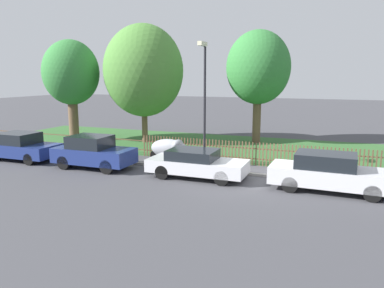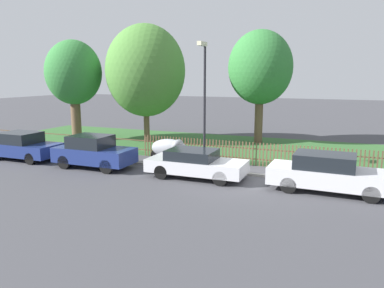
{
  "view_description": "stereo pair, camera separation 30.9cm",
  "coord_description": "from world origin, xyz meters",
  "px_view_note": "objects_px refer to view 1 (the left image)",
  "views": [
    {
      "loc": [
        3.02,
        -15.62,
        4.29
      ],
      "look_at": [
        -3.42,
        0.71,
        1.1
      ],
      "focal_mm": 35.0,
      "sensor_mm": 36.0,
      "label": 1
    },
    {
      "loc": [
        3.31,
        -15.51,
        4.29
      ],
      "look_at": [
        -3.42,
        0.71,
        1.1
      ],
      "focal_mm": 35.0,
      "sensor_mm": 36.0,
      "label": 2
    }
  ],
  "objects_px": {
    "tree_mid_park": "(258,68)",
    "street_lamp": "(204,91)",
    "parked_car_silver_hatchback": "(21,146)",
    "parked_car_black_saloon": "(93,152)",
    "parked_car_red_compact": "(330,173)",
    "tree_nearest_kerb": "(71,73)",
    "parked_car_navy_estate": "(196,163)",
    "tree_behind_motorcycle": "(144,71)",
    "covered_motorcycle": "(170,148)"
  },
  "relations": [
    {
      "from": "tree_mid_park",
      "to": "street_lamp",
      "type": "relative_size",
      "value": 1.24
    },
    {
      "from": "tree_mid_park",
      "to": "street_lamp",
      "type": "distance_m",
      "value": 8.02
    },
    {
      "from": "street_lamp",
      "to": "parked_car_silver_hatchback",
      "type": "bearing_deg",
      "value": -169.51
    },
    {
      "from": "parked_car_black_saloon",
      "to": "parked_car_red_compact",
      "type": "height_order",
      "value": "parked_car_black_saloon"
    },
    {
      "from": "parked_car_black_saloon",
      "to": "tree_nearest_kerb",
      "type": "bearing_deg",
      "value": 134.17
    },
    {
      "from": "parked_car_navy_estate",
      "to": "street_lamp",
      "type": "bearing_deg",
      "value": 98.27
    },
    {
      "from": "parked_car_silver_hatchback",
      "to": "parked_car_black_saloon",
      "type": "height_order",
      "value": "parked_car_black_saloon"
    },
    {
      "from": "parked_car_navy_estate",
      "to": "tree_nearest_kerb",
      "type": "xyz_separation_m",
      "value": [
        -10.92,
        5.65,
        3.83
      ]
    },
    {
      "from": "tree_mid_park",
      "to": "parked_car_black_saloon",
      "type": "bearing_deg",
      "value": -120.44
    },
    {
      "from": "tree_nearest_kerb",
      "to": "tree_mid_park",
      "type": "bearing_deg",
      "value": 18.67
    },
    {
      "from": "parked_car_navy_estate",
      "to": "tree_behind_motorcycle",
      "type": "bearing_deg",
      "value": 131.46
    },
    {
      "from": "parked_car_black_saloon",
      "to": "tree_nearest_kerb",
      "type": "xyz_separation_m",
      "value": [
        -5.78,
        5.83,
        3.7
      ]
    },
    {
      "from": "parked_car_silver_hatchback",
      "to": "tree_behind_motorcycle",
      "type": "xyz_separation_m",
      "value": [
        3.4,
        7.1,
        3.92
      ]
    },
    {
      "from": "parked_car_black_saloon",
      "to": "parked_car_navy_estate",
      "type": "xyz_separation_m",
      "value": [
        5.14,
        0.18,
        -0.14
      ]
    },
    {
      "from": "parked_car_silver_hatchback",
      "to": "tree_mid_park",
      "type": "distance_m",
      "value": 14.66
    },
    {
      "from": "parked_car_red_compact",
      "to": "street_lamp",
      "type": "height_order",
      "value": "street_lamp"
    },
    {
      "from": "covered_motorcycle",
      "to": "parked_car_black_saloon",
      "type": "bearing_deg",
      "value": -141.29
    },
    {
      "from": "parked_car_silver_hatchback",
      "to": "covered_motorcycle",
      "type": "xyz_separation_m",
      "value": [
        7.46,
        2.28,
        0.02
      ]
    },
    {
      "from": "parked_car_silver_hatchback",
      "to": "parked_car_red_compact",
      "type": "height_order",
      "value": "parked_car_red_compact"
    },
    {
      "from": "parked_car_black_saloon",
      "to": "tree_mid_park",
      "type": "bearing_deg",
      "value": 58.97
    },
    {
      "from": "parked_car_black_saloon",
      "to": "parked_car_navy_estate",
      "type": "relative_size",
      "value": 0.9
    },
    {
      "from": "tree_mid_park",
      "to": "street_lamp",
      "type": "xyz_separation_m",
      "value": [
        -0.83,
        -7.89,
        -1.17
      ]
    },
    {
      "from": "covered_motorcycle",
      "to": "street_lamp",
      "type": "bearing_deg",
      "value": -15.23
    },
    {
      "from": "parked_car_navy_estate",
      "to": "tree_mid_park",
      "type": "height_order",
      "value": "tree_mid_park"
    },
    {
      "from": "parked_car_navy_estate",
      "to": "tree_nearest_kerb",
      "type": "bearing_deg",
      "value": 152.14
    },
    {
      "from": "parked_car_black_saloon",
      "to": "covered_motorcycle",
      "type": "relative_size",
      "value": 1.81
    },
    {
      "from": "parked_car_navy_estate",
      "to": "tree_behind_motorcycle",
      "type": "xyz_separation_m",
      "value": [
        -6.29,
        7.0,
        4.0
      ]
    },
    {
      "from": "parked_car_red_compact",
      "to": "street_lamp",
      "type": "relative_size",
      "value": 0.78
    },
    {
      "from": "parked_car_silver_hatchback",
      "to": "tree_behind_motorcycle",
      "type": "distance_m",
      "value": 8.8
    },
    {
      "from": "covered_motorcycle",
      "to": "street_lamp",
      "type": "height_order",
      "value": "street_lamp"
    },
    {
      "from": "parked_car_silver_hatchback",
      "to": "parked_car_navy_estate",
      "type": "relative_size",
      "value": 0.94
    },
    {
      "from": "tree_behind_motorcycle",
      "to": "tree_mid_park",
      "type": "bearing_deg",
      "value": 20.28
    },
    {
      "from": "parked_car_navy_estate",
      "to": "parked_car_black_saloon",
      "type": "bearing_deg",
      "value": -178.5
    },
    {
      "from": "parked_car_navy_estate",
      "to": "tree_mid_park",
      "type": "xyz_separation_m",
      "value": [
        0.57,
        9.54,
        4.17
      ]
    },
    {
      "from": "parked_car_navy_estate",
      "to": "parked_car_red_compact",
      "type": "relative_size",
      "value": 0.93
    },
    {
      "from": "street_lamp",
      "to": "parked_car_navy_estate",
      "type": "bearing_deg",
      "value": -81.25
    },
    {
      "from": "parked_car_silver_hatchback",
      "to": "street_lamp",
      "type": "relative_size",
      "value": 0.68
    },
    {
      "from": "parked_car_black_saloon",
      "to": "tree_behind_motorcycle",
      "type": "relative_size",
      "value": 0.5
    },
    {
      "from": "parked_car_red_compact",
      "to": "covered_motorcycle",
      "type": "height_order",
      "value": "parked_car_red_compact"
    },
    {
      "from": "parked_car_navy_estate",
      "to": "tree_nearest_kerb",
      "type": "height_order",
      "value": "tree_nearest_kerb"
    },
    {
      "from": "parked_car_black_saloon",
      "to": "tree_mid_park",
      "type": "relative_size",
      "value": 0.53
    },
    {
      "from": "parked_car_silver_hatchback",
      "to": "tree_mid_park",
      "type": "relative_size",
      "value": 0.55
    },
    {
      "from": "parked_car_navy_estate",
      "to": "tree_nearest_kerb",
      "type": "distance_m",
      "value": 12.88
    },
    {
      "from": "tree_nearest_kerb",
      "to": "street_lamp",
      "type": "relative_size",
      "value": 1.15
    },
    {
      "from": "parked_car_black_saloon",
      "to": "tree_mid_park",
      "type": "height_order",
      "value": "tree_mid_park"
    },
    {
      "from": "parked_car_silver_hatchback",
      "to": "parked_car_navy_estate",
      "type": "bearing_deg",
      "value": 0.18
    },
    {
      "from": "parked_car_navy_estate",
      "to": "parked_car_red_compact",
      "type": "bearing_deg",
      "value": -0.15
    },
    {
      "from": "parked_car_navy_estate",
      "to": "covered_motorcycle",
      "type": "bearing_deg",
      "value": 135.3
    },
    {
      "from": "parked_car_silver_hatchback",
      "to": "covered_motorcycle",
      "type": "distance_m",
      "value": 7.8
    },
    {
      "from": "tree_nearest_kerb",
      "to": "tree_behind_motorcycle",
      "type": "relative_size",
      "value": 0.88
    }
  ]
}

